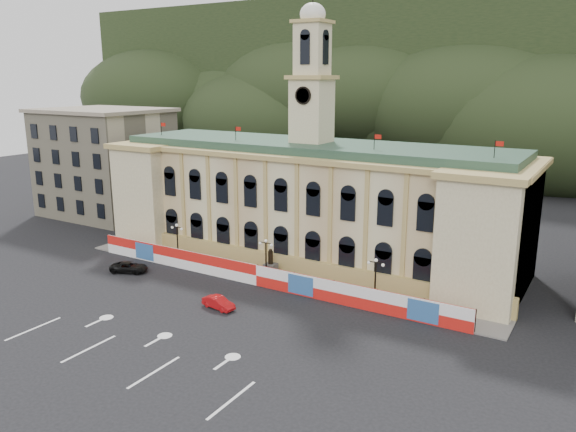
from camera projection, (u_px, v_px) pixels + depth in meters
The scene contains 13 objects.
ground at pixel (168, 334), 53.56m from camera, with size 260.00×260.00×0.00m, color black.
lane_markings at pixel (129, 355), 49.41m from camera, with size 26.00×10.00×0.02m, color white, non-canonical shape.
hill_ridge at pixel (481, 94), 150.18m from camera, with size 230.00×80.00×64.00m.
city_hall at pixel (310, 201), 74.63m from camera, with size 56.20×17.60×37.10m.
side_building_left at pixel (105, 162), 98.61m from camera, with size 21.00×17.00×18.60m.
hoarding_fence at pixel (257, 275), 65.75m from camera, with size 50.00×0.44×2.50m.
pavement at pixel (270, 278), 68.29m from camera, with size 56.00×5.50×0.16m, color slate.
statue at pixel (271, 269), 68.23m from camera, with size 1.40×1.40×3.72m.
lamp_left at pixel (177, 239), 73.98m from camera, with size 1.96×0.44×5.15m.
lamp_center at pixel (266, 256), 66.94m from camera, with size 1.96×0.44×5.15m.
lamp_right at pixel (375, 277), 59.91m from camera, with size 1.96×0.44×5.15m.
red_sedan at pixel (219, 303), 59.27m from camera, with size 4.01×1.88×1.27m, color #AF0C0F.
black_suv at pixel (129, 267), 70.31m from camera, with size 5.18×3.85×1.31m, color black.
Camera 1 is at (35.29, -36.26, 23.80)m, focal length 35.00 mm.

